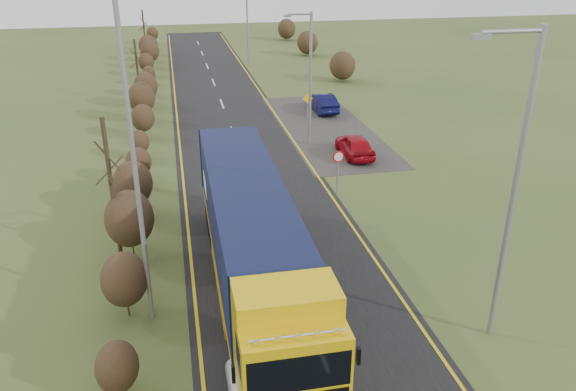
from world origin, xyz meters
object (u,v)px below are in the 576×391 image
(car_blue_sedan, at_px, (322,103))
(speed_sign, at_px, (338,163))
(car_red_hatchback, at_px, (355,145))
(lorry, at_px, (252,240))
(streetlight_near, at_px, (512,181))

(car_blue_sedan, distance_m, speed_sign, 15.50)
(car_red_hatchback, bearing_deg, lorry, 59.02)
(lorry, distance_m, speed_sign, 10.67)
(car_red_hatchback, relative_size, speed_sign, 1.80)
(lorry, distance_m, streetlight_near, 8.65)
(speed_sign, bearing_deg, streetlight_near, -83.32)
(car_red_hatchback, xyz_separation_m, car_blue_sedan, (0.69, 10.21, 0.02))
(car_red_hatchback, distance_m, car_blue_sedan, 10.23)
(lorry, height_order, car_red_hatchback, lorry)
(streetlight_near, relative_size, speed_sign, 4.49)
(car_blue_sedan, bearing_deg, speed_sign, 75.65)
(car_red_hatchback, height_order, speed_sign, speed_sign)
(lorry, height_order, speed_sign, lorry)
(car_red_hatchback, height_order, streetlight_near, streetlight_near)
(car_blue_sedan, xyz_separation_m, streetlight_near, (-1.76, -27.63, 4.81))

